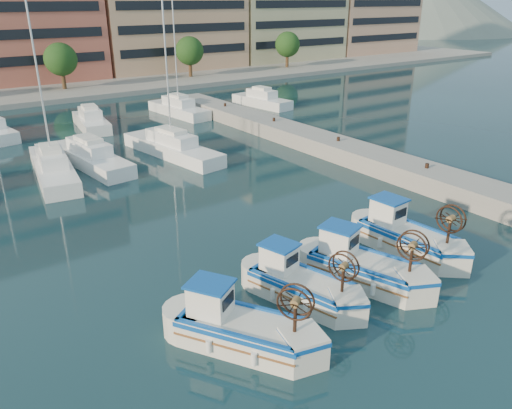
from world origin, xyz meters
name	(u,v)px	position (x,y,z in m)	size (l,w,h in m)	color
ground	(348,290)	(0.00, 0.00, 0.00)	(300.00, 300.00, 0.00)	#193941
quay	(401,169)	(13.00, 8.00, 0.60)	(3.00, 60.00, 1.20)	gray
hill_east	(405,31)	(140.00, 110.00, 0.00)	(160.00, 160.00, 50.00)	slate
yacht_marina	(69,144)	(-3.22, 27.47, 0.53)	(42.13, 22.85, 11.50)	white
fishing_boat_a	(239,327)	(-5.71, -0.33, 0.80)	(3.95, 4.78, 2.91)	silver
fishing_boat_b	(300,283)	(-2.13, 0.68, 0.76)	(2.86, 4.56, 2.76)	silver
fishing_boat_c	(361,265)	(0.86, 0.17, 0.82)	(3.27, 4.90, 2.96)	silver
fishing_boat_d	(406,235)	(4.67, 0.91, 0.83)	(2.32, 4.93, 3.02)	silver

